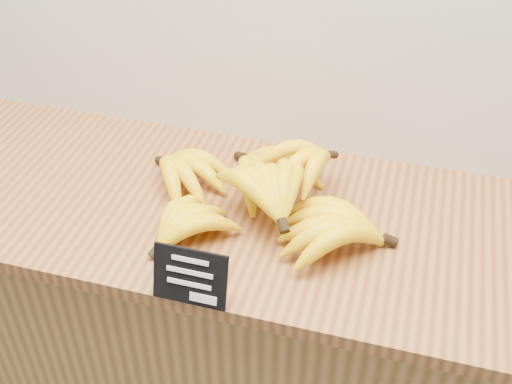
% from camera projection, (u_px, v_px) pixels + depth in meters
% --- Properties ---
extents(counter, '(1.51, 0.50, 0.90)m').
position_uv_depth(counter, '(261.00, 359.00, 1.59)').
color(counter, '#9F6F33').
rests_on(counter, ground).
extents(counter_top, '(1.56, 0.54, 0.03)m').
position_uv_depth(counter_top, '(263.00, 218.00, 1.30)').
color(counter_top, '#975E2E').
rests_on(counter_top, counter).
extents(chalkboard_sign, '(0.13, 0.03, 0.10)m').
position_uv_depth(chalkboard_sign, '(190.00, 277.00, 1.08)').
color(chalkboard_sign, black).
rests_on(chalkboard_sign, counter_top).
extents(banana_pile, '(0.53, 0.40, 0.13)m').
position_uv_depth(banana_pile, '(262.00, 192.00, 1.26)').
color(banana_pile, yellow).
rests_on(banana_pile, counter_top).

